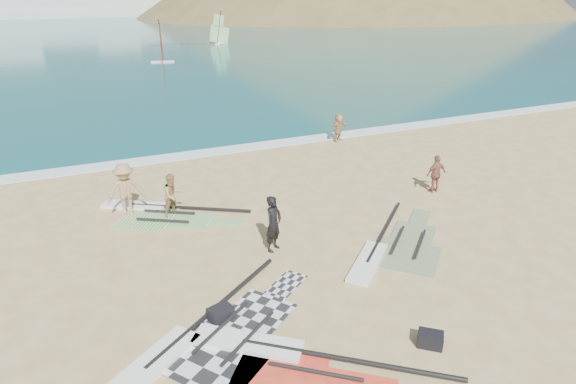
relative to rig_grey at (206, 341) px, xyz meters
name	(u,v)px	position (x,y,z in m)	size (l,w,h in m)	color
ground	(322,280)	(3.67, 1.22, -0.05)	(300.00, 300.00, 0.00)	tan
sea	(82,21)	(3.67, 133.22, -0.05)	(300.00, 240.00, 0.06)	#0C4155
surf_line	(205,154)	(3.67, 13.52, -0.05)	(300.00, 1.20, 0.04)	white
far_town	(15,1)	(-12.05, 151.22, 4.44)	(160.00, 8.00, 12.00)	white
headland_main	(365,15)	(88.67, 131.22, -0.05)	(143.00, 143.00, 45.00)	olive
headland_minor	(432,12)	(123.67, 141.22, -0.05)	(70.00, 70.00, 28.00)	olive
rig_grey	(206,341)	(0.00, 0.00, 0.00)	(5.99, 4.69, 0.20)	#242426
rig_green	(158,213)	(0.28, 7.43, 0.00)	(4.99, 4.17, 0.20)	green
rig_orange	(392,248)	(6.46, 1.80, 0.00)	(5.20, 4.51, 0.20)	orange
rig_red	(294,369)	(1.49, -1.63, 0.00)	(5.02, 4.95, 0.20)	red
gear_bag_near	(221,314)	(0.57, 0.66, 0.13)	(0.57, 0.42, 0.36)	black
gear_bag_far	(430,339)	(4.65, -2.18, 0.12)	(0.56, 0.39, 0.34)	black
person_wetsuit	(273,224)	(3.10, 3.34, 0.85)	(0.66, 0.43, 1.81)	black
beachgoer_left	(173,195)	(0.80, 7.09, 0.74)	(0.77, 0.60, 1.58)	tan
beachgoer_mid	(126,190)	(-0.71, 7.71, 0.94)	(1.28, 0.74, 1.99)	tan
beachgoer_back	(436,174)	(10.78, 5.00, 0.72)	(0.90, 0.38, 1.54)	#955746
beachgoer_right	(338,127)	(10.76, 12.72, 0.71)	(1.40, 0.45, 1.52)	tan
windsurfer_centre	(162,50)	(7.96, 46.98, 1.28)	(2.63, 3.02, 4.62)	white
windsurfer_right	(219,35)	(19.43, 63.11, 1.30)	(2.68, 2.57, 4.72)	white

